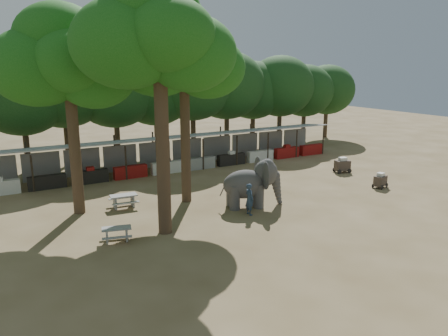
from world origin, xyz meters
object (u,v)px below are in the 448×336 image
picnic_table_far (124,199)px  yard_tree_center (154,35)px  picnic_table_near (117,232)px  cart_front (380,180)px  handler (249,199)px  cart_back (342,165)px  elephant (252,183)px  yard_tree_back (180,53)px  yard_tree_left (64,59)px

picnic_table_far → yard_tree_center: bearing=-79.7°
picnic_table_near → cart_front: bearing=15.4°
handler → cart_back: (11.23, 4.47, -0.30)m
elephant → picnic_table_near: bearing=-154.9°
picnic_table_near → elephant: bearing=23.0°
yard_tree_center → picnic_table_far: 9.83m
picnic_table_near → picnic_table_far: size_ratio=0.99×
yard_tree_center → handler: bearing=-0.6°
yard_tree_back → handler: size_ratio=6.51×
handler → cart_front: 10.42m
cart_front → cart_back: 4.38m
handler → picnic_table_far: 7.19m
yard_tree_center → elephant: bearing=10.4°
yard_tree_center → cart_front: bearing=0.5°
yard_tree_left → picnic_table_near: bearing=-81.3°
yard_tree_back → picnic_table_near: yard_tree_back is taller
yard_tree_center → cart_front: (15.49, 0.12, -8.71)m
picnic_table_near → cart_back: bearing=28.4°
picnic_table_far → yard_tree_left: bearing=173.3°
elephant → picnic_table_far: (-6.48, 3.41, -0.88)m
picnic_table_near → picnic_table_far: (1.75, 4.61, 0.06)m
picnic_table_near → cart_back: (18.53, 4.52, 0.14)m
elephant → handler: bearing=-112.2°
yard_tree_back → cart_back: bearing=1.8°
picnic_table_far → cart_back: bearing=4.1°
yard_tree_center → yard_tree_back: bearing=53.1°
handler → picnic_table_near: size_ratio=1.11×
elephant → cart_front: (9.48, -0.97, -0.88)m
yard_tree_left → yard_tree_center: (3.00, -5.00, 1.01)m
yard_tree_left → cart_back: size_ratio=8.29×
yard_tree_left → cart_back: 20.78m
yard_tree_left → yard_tree_center: 5.92m
picnic_table_near → cart_front: cart_front is taller
yard_tree_left → picnic_table_far: size_ratio=6.92×
yard_tree_center → yard_tree_back: yard_tree_center is taller
yard_tree_back → cart_front: (12.49, -3.88, -8.05)m
elephant → yard_tree_back: bearing=152.9°
cart_front → cart_back: (0.82, 4.30, 0.08)m
yard_tree_left → picnic_table_near: 9.33m
yard_tree_back → cart_back: size_ratio=8.55×
handler → yard_tree_left: bearing=59.2°
handler → yard_tree_center: bearing=90.6°
cart_front → handler: bearing=164.2°
yard_tree_back → picnic_table_near: (-5.22, -4.10, -8.11)m
yard_tree_left → elephant: bearing=-23.4°
cart_front → yard_tree_center: bearing=163.7°
yard_tree_back → picnic_table_near: 10.48m
yard_tree_center → picnic_table_far: bearing=96.0°
handler → picnic_table_near: bearing=91.6°
yard_tree_back → cart_back: 15.53m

